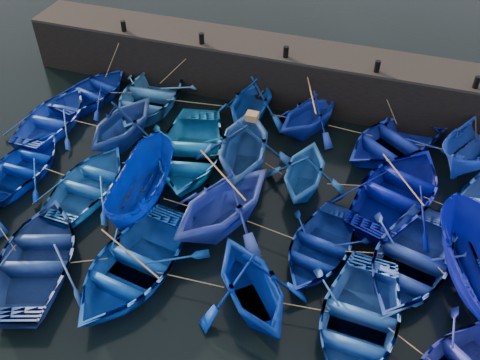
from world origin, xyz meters
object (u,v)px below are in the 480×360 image
(boat_0, at_px, (93,91))
(wooden_crate, at_px, (252,116))
(boat_8, at_px, (189,151))
(boat_13, at_px, (25,165))

(boat_0, xyz_separation_m, wooden_crate, (8.80, -2.66, 2.24))
(boat_8, distance_m, wooden_crate, 3.36)
(boat_8, relative_size, boat_13, 1.29)
(boat_8, xyz_separation_m, wooden_crate, (2.60, 0.26, 2.11))
(boat_8, bearing_deg, wooden_crate, -6.80)
(boat_13, height_order, wooden_crate, wooden_crate)
(boat_8, distance_m, boat_13, 6.64)
(boat_0, bearing_deg, boat_8, 168.79)
(boat_0, height_order, boat_13, boat_0)
(boat_13, bearing_deg, boat_0, -86.91)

